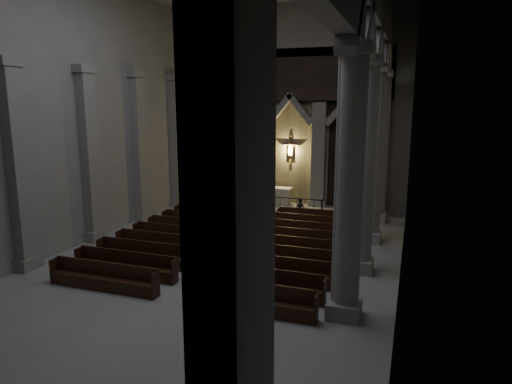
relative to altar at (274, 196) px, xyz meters
The scene contains 11 objects.
room 12.99m from the altar, 85.84° to the right, with size 24.00×24.10×12.00m.
sanctuary_wall 6.00m from the altar, 34.82° to the left, with size 14.00×0.77×12.00m.
right_arcade 13.55m from the altar, 56.86° to the right, with size 1.00×24.00×12.00m.
left_pilasters 10.08m from the altar, 128.51° to the right, with size 0.60×13.00×8.03m.
sanctuary_step 1.08m from the altar, 25.37° to the right, with size 8.50×2.60×0.15m, color gray.
altar is the anchor object (origin of this frame).
altar_rail 1.67m from the altar, 61.48° to the right, with size 5.02×0.09×0.99m.
candle_stand_left 2.86m from the altar, 145.33° to the right, with size 0.26×0.26×1.52m.
candle_stand_right 4.30m from the altar, 21.65° to the right, with size 0.24×0.24×1.42m.
pews 9.06m from the altar, 84.94° to the right, with size 9.63×10.74×0.94m.
worshipper 4.13m from the altar, 53.69° to the right, with size 0.50×0.33×1.37m, color black.
Camera 1 is at (7.20, -15.56, 6.43)m, focal length 32.00 mm.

